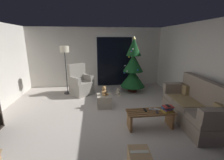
{
  "coord_description": "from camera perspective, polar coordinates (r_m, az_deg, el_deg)",
  "views": [
    {
      "loc": [
        -0.13,
        -3.65,
        2.02
      ],
      "look_at": [
        0.4,
        0.7,
        0.85
      ],
      "focal_mm": 24.62,
      "sensor_mm": 36.0,
      "label": 1
    }
  ],
  "objects": [
    {
      "name": "ground_plane",
      "position": [
        4.17,
        -4.44,
        -14.06
      ],
      "size": [
        7.0,
        7.0,
        0.0
      ],
      "primitive_type": "plane",
      "color": "#BCB2A8"
    },
    {
      "name": "wall_back",
      "position": [
        6.75,
        -5.85,
        8.34
      ],
      "size": [
        5.72,
        0.12,
        2.5
      ],
      "primitive_type": "cube",
      "color": "silver",
      "rests_on": "ground"
    },
    {
      "name": "wall_right",
      "position": [
        4.77,
        32.01,
        3.4
      ],
      "size": [
        0.12,
        6.0,
        2.5
      ],
      "primitive_type": "cube",
      "color": "silver",
      "rests_on": "ground"
    },
    {
      "name": "patio_door_frame",
      "position": [
        6.76,
        0.9,
        7.14
      ],
      "size": [
        1.6,
        0.02,
        2.2
      ],
      "primitive_type": "cube",
      "color": "silver",
      "rests_on": "ground"
    },
    {
      "name": "patio_door_glass",
      "position": [
        6.75,
        0.91,
        6.7
      ],
      "size": [
        1.5,
        0.02,
        2.1
      ],
      "primitive_type": "cube",
      "color": "black",
      "rests_on": "ground"
    },
    {
      "name": "couch",
      "position": [
        4.35,
        28.34,
        -8.81
      ],
      "size": [
        0.91,
        1.99,
        1.08
      ],
      "color": "gray",
      "rests_on": "ground"
    },
    {
      "name": "coffee_table",
      "position": [
        3.78,
        13.97,
        -13.05
      ],
      "size": [
        1.1,
        0.4,
        0.41
      ],
      "color": "olive",
      "rests_on": "ground"
    },
    {
      "name": "remote_white",
      "position": [
        3.84,
        16.45,
        -10.32
      ],
      "size": [
        0.15,
        0.13,
        0.02
      ],
      "primitive_type": "cube",
      "rotation": [
        0.0,
        0.0,
        4.05
      ],
      "color": "silver",
      "rests_on": "coffee_table"
    },
    {
      "name": "remote_black",
      "position": [
        3.73,
        12.16,
        -10.83
      ],
      "size": [
        0.04,
        0.16,
        0.02
      ],
      "primitive_type": "cube",
      "rotation": [
        0.0,
        0.0,
        6.28
      ],
      "color": "black",
      "rests_on": "coffee_table"
    },
    {
      "name": "remote_graphite",
      "position": [
        3.7,
        16.42,
        -11.33
      ],
      "size": [
        0.08,
        0.16,
        0.02
      ],
      "primitive_type": "cube",
      "rotation": [
        0.0,
        0.0,
        6.04
      ],
      "color": "#333338",
      "rests_on": "coffee_table"
    },
    {
      "name": "remote_silver",
      "position": [
        3.79,
        14.73,
        -10.5
      ],
      "size": [
        0.16,
        0.11,
        0.02
      ],
      "primitive_type": "cube",
      "rotation": [
        0.0,
        0.0,
        1.08
      ],
      "color": "#ADADB2",
      "rests_on": "coffee_table"
    },
    {
      "name": "book_stack",
      "position": [
        3.8,
        19.82,
        -10.05
      ],
      "size": [
        0.28,
        0.24,
        0.13
      ],
      "color": "#B79333",
      "rests_on": "coffee_table"
    },
    {
      "name": "cell_phone",
      "position": [
        3.78,
        20.13,
        -8.99
      ],
      "size": [
        0.08,
        0.15,
        0.01
      ],
      "primitive_type": "cube",
      "rotation": [
        0.0,
        0.0,
        0.09
      ],
      "color": "black",
      "rests_on": "book_stack"
    },
    {
      "name": "christmas_tree",
      "position": [
        5.96,
        7.84,
        4.38
      ],
      "size": [
        0.96,
        0.96,
        2.13
      ],
      "color": "#4C1E19",
      "rests_on": "ground"
    },
    {
      "name": "armchair",
      "position": [
        5.87,
        -11.55,
        -1.35
      ],
      "size": [
        0.96,
        0.96,
        1.13
      ],
      "color": "gray",
      "rests_on": "ground"
    },
    {
      "name": "floor_lamp",
      "position": [
        5.85,
        -17.14,
        9.27
      ],
      "size": [
        0.32,
        0.32,
        1.78
      ],
      "color": "#2D2D30",
      "rests_on": "ground"
    },
    {
      "name": "ottoman",
      "position": [
        4.73,
        -2.89,
        -7.78
      ],
      "size": [
        0.44,
        0.44,
        0.39
      ],
      "primitive_type": "cube",
      "color": "#B2A893",
      "rests_on": "ground"
    },
    {
      "name": "teddy_bear_honey",
      "position": [
        4.61,
        -2.85,
        -4.21
      ],
      "size": [
        0.21,
        0.22,
        0.29
      ],
      "color": "tan",
      "rests_on": "ottoman"
    },
    {
      "name": "teddy_bear_cream_by_tree",
      "position": [
        5.67,
        2.35,
        -4.64
      ],
      "size": [
        0.21,
        0.21,
        0.29
      ],
      "color": "beige",
      "rests_on": "ground"
    },
    {
      "name": "cardboard_box_taped_mid_floor",
      "position": [
        2.79,
        10.03,
        -27.23
      ],
      "size": [
        0.36,
        0.38,
        0.32
      ],
      "color": "tan",
      "rests_on": "ground"
    }
  ]
}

